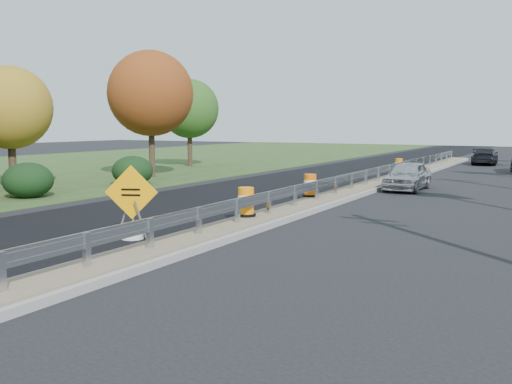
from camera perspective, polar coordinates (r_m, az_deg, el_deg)
The scene contains 16 objects.
ground at distance 18.63m, azimuth 1.31°, elevation -2.82°, with size 140.00×140.00×0.00m, color black.
grass_verge_near at distance 41.92m, azimuth -22.05°, elevation 2.08°, with size 30.00×120.00×0.03m, color #2C401B.
milled_overlay at distance 29.45m, azimuth 2.76°, elevation 0.74°, with size 7.20×120.00×0.01m, color black.
median at distance 25.90m, azimuth 9.56°, elevation 0.05°, with size 1.60×55.00×0.23m.
guardrail at distance 26.78m, azimuth 10.30°, elevation 1.59°, with size 0.10×46.15×0.72m.
hedge_mid at distance 25.91m, azimuth -21.84°, elevation 1.11°, with size 2.09×2.09×1.52m, color black.
hedge_north at distance 29.71m, azimuth -12.23°, elevation 2.11°, with size 2.09×2.09×1.52m, color black.
tree_near_yellow at distance 29.80m, azimuth -23.41°, elevation 7.74°, with size 3.96×3.96×5.88m.
tree_near_red at distance 34.01m, azimuth -10.49°, elevation 9.65°, with size 4.95×4.95×7.35m.
tree_near_back at distance 42.16m, azimuth -6.68°, elevation 8.26°, with size 4.29×4.29×6.37m.
caution_sign at distance 15.85m, azimuth -12.29°, elevation -2.80°, with size 1.35×0.62×2.02m.
barrel_median_near at distance 17.91m, azimuth -1.00°, elevation -1.05°, with size 0.62×0.62×0.91m.
barrel_median_mid at distance 22.88m, azimuth 5.44°, elevation 0.62°, with size 0.61×0.61×0.90m.
barrel_median_far at distance 35.46m, azimuth 14.09°, elevation 2.58°, with size 0.56×0.56×0.82m.
car_silver at distance 27.93m, azimuth 14.93°, elevation 1.59°, with size 1.62×4.03×1.37m, color #B0B0B5.
car_dark_far at distance 47.52m, azimuth 21.91°, elevation 3.35°, with size 1.82×4.48×1.30m, color black.
Camera 1 is at (8.52, -16.27, 3.12)m, focal length 40.00 mm.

